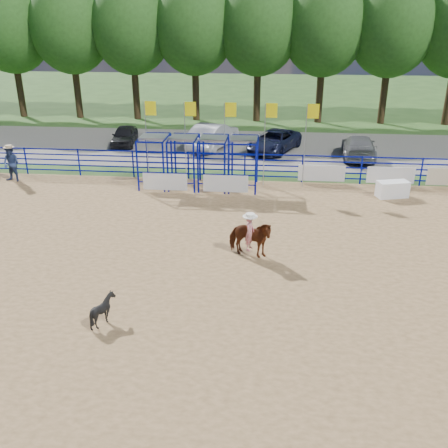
{
  "coord_description": "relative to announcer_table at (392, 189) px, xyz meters",
  "views": [
    {
      "loc": [
        1.4,
        -15.25,
        8.24
      ],
      "look_at": [
        -0.21,
        1.0,
        1.3
      ],
      "focal_mm": 40.0,
      "sensor_mm": 36.0,
      "label": 1
    }
  ],
  "objects": [
    {
      "name": "ground",
      "position": [
        -7.23,
        -8.14,
        -0.41
      ],
      "size": [
        120.0,
        120.0,
        0.0
      ],
      "primitive_type": "plane",
      "color": "#375C24",
      "rests_on": "ground"
    },
    {
      "name": "arena_dirt",
      "position": [
        -7.23,
        -8.14,
        -0.4
      ],
      "size": [
        30.0,
        20.0,
        0.02
      ],
      "primitive_type": "cube",
      "color": "#A37F51",
      "rests_on": "ground"
    },
    {
      "name": "gravel_strip",
      "position": [
        -7.23,
        8.86,
        -0.4
      ],
      "size": [
        40.0,
        10.0,
        0.01
      ],
      "primitive_type": "cube",
      "color": "slate",
      "rests_on": "ground"
    },
    {
      "name": "announcer_table",
      "position": [
        0.0,
        0.0,
        0.0
      ],
      "size": [
        1.59,
        1.05,
        0.78
      ],
      "primitive_type": "cube",
      "rotation": [
        0.0,
        0.0,
        0.27
      ],
      "color": "white",
      "rests_on": "arena_dirt"
    },
    {
      "name": "horse_and_rider",
      "position": [
        -6.52,
        -7.04,
        0.43
      ],
      "size": [
        1.84,
        1.2,
        2.33
      ],
      "color": "#642C14",
      "rests_on": "arena_dirt"
    },
    {
      "name": "calf",
      "position": [
        -10.44,
        -11.72,
        0.05
      ],
      "size": [
        1.01,
        0.96,
        0.88
      ],
      "primitive_type": "imported",
      "rotation": [
        0.0,
        0.0,
        1.95
      ],
      "color": "black",
      "rests_on": "arena_dirt"
    },
    {
      "name": "spectator_cowboy",
      "position": [
        -19.35,
        0.53,
        0.57
      ],
      "size": [
        1.02,
        0.85,
        1.92
      ],
      "color": "navy",
      "rests_on": "arena_dirt"
    },
    {
      "name": "car_a",
      "position": [
        -15.72,
        8.84,
        0.22
      ],
      "size": [
        1.83,
        3.77,
        1.24
      ],
      "primitive_type": "imported",
      "rotation": [
        0.0,
        0.0,
        0.1
      ],
      "color": "black",
      "rests_on": "gravel_strip"
    },
    {
      "name": "car_b",
      "position": [
        -9.75,
        8.69,
        0.42
      ],
      "size": [
        3.14,
        5.23,
        1.63
      ],
      "primitive_type": "imported",
      "rotation": [
        0.0,
        0.0,
        2.83
      ],
      "color": "#95979D",
      "rests_on": "gravel_strip"
    },
    {
      "name": "car_c",
      "position": [
        -5.73,
        8.12,
        0.27
      ],
      "size": [
        3.9,
        5.27,
        1.33
      ],
      "primitive_type": "imported",
      "rotation": [
        0.0,
        0.0,
        -0.4
      ],
      "color": "black",
      "rests_on": "gravel_strip"
    },
    {
      "name": "car_d",
      "position": [
        -0.59,
        7.05,
        0.29
      ],
      "size": [
        2.33,
        4.88,
        1.37
      ],
      "primitive_type": "imported",
      "rotation": [
        0.0,
        0.0,
        3.05
      ],
      "color": "slate",
      "rests_on": "gravel_strip"
    },
    {
      "name": "perimeter_fence",
      "position": [
        -7.23,
        -8.14,
        0.34
      ],
      "size": [
        30.1,
        20.1,
        1.5
      ],
      "color": "#071099",
      "rests_on": "ground"
    },
    {
      "name": "chute_assembly",
      "position": [
        -9.13,
        0.69,
        0.85
      ],
      "size": [
        19.32,
        2.41,
        4.2
      ],
      "color": "#071099",
      "rests_on": "ground"
    },
    {
      "name": "treeline",
      "position": [
        -7.23,
        17.86,
        7.13
      ],
      "size": [
        56.4,
        6.4,
        11.24
      ],
      "color": "#3F2B19",
      "rests_on": "ground"
    }
  ]
}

